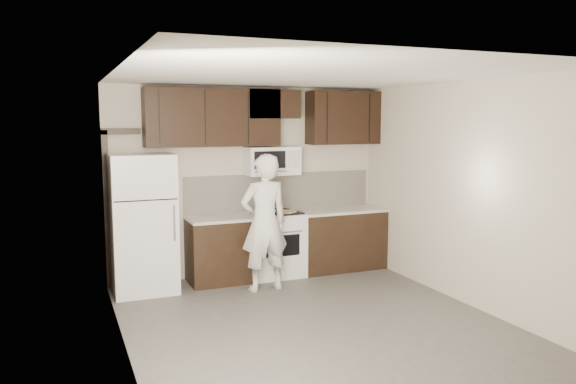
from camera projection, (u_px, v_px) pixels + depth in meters
floor at (313, 322)px, 6.21m from camera, size 4.50×4.50×0.00m
back_wall at (248, 181)px, 8.10m from camera, size 4.00×0.00×4.00m
ceiling at (315, 75)px, 5.87m from camera, size 4.50×4.50×0.00m
counter_run at (294, 243)px, 8.16m from camera, size 2.95×0.64×0.91m
stove at (275, 244)px, 8.05m from camera, size 0.76×0.66×0.94m
backsplash at (280, 191)px, 8.30m from camera, size 2.90×0.02×0.54m
upper_cabinets at (265, 116)px, 7.91m from camera, size 3.48×0.35×0.78m
microwave at (272, 161)px, 8.00m from camera, size 0.76×0.42×0.40m
refrigerator at (143, 224)px, 7.24m from camera, size 0.80×0.76×1.80m
door_trim at (110, 195)px, 7.35m from camera, size 0.50×0.08×2.12m
saucepan at (267, 211)px, 7.78m from camera, size 0.29×0.17×0.16m
baking_tray at (287, 213)px, 7.94m from camera, size 0.42×0.33×0.02m
pizza at (287, 212)px, 7.94m from camera, size 0.29×0.29×0.02m
person at (264, 223)px, 7.31m from camera, size 0.69×0.48×1.80m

